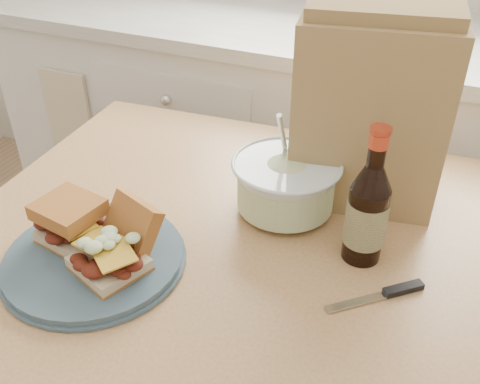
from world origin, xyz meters
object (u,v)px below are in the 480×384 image
at_px(plate, 94,258).
at_px(beer_bottle, 367,212).
at_px(dining_table, 210,288).
at_px(paper_bag, 369,112).
at_px(coleslaw_bowl, 286,187).

bearing_deg(plate, beer_bottle, 26.51).
height_order(plate, beer_bottle, beer_bottle).
relative_size(dining_table, paper_bag, 2.86).
bearing_deg(coleslaw_bowl, plate, -130.93).
height_order(dining_table, beer_bottle, beer_bottle).
xyz_separation_m(dining_table, plate, (-0.15, -0.13, 0.13)).
xyz_separation_m(coleslaw_bowl, beer_bottle, (0.17, -0.08, 0.04)).
distance_m(beer_bottle, paper_bag, 0.22).
distance_m(plate, paper_bag, 0.57).
xyz_separation_m(beer_bottle, paper_bag, (-0.05, 0.20, 0.09)).
height_order(dining_table, plate, plate).
distance_m(plate, beer_bottle, 0.47).
relative_size(dining_table, beer_bottle, 4.08).
height_order(coleslaw_bowl, beer_bottle, beer_bottle).
bearing_deg(paper_bag, beer_bottle, -85.62).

